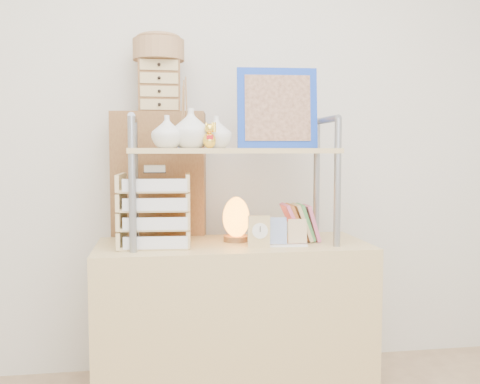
# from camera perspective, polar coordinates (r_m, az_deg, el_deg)

# --- Properties ---
(desk) EXTENTS (1.20, 0.50, 0.75)m
(desk) POSITION_cam_1_polar(r_m,az_deg,el_deg) (2.48, -0.76, -14.02)
(desk) COLOR tan
(desk) RESTS_ON ground
(cabinet) EXTENTS (0.48, 0.30, 1.35)m
(cabinet) POSITION_cam_1_polar(r_m,az_deg,el_deg) (2.75, -8.44, -5.82)
(cabinet) COLOR brown
(cabinet) RESTS_ON ground
(hutch) EXTENTS (0.90, 0.34, 0.79)m
(hutch) POSITION_cam_1_polar(r_m,az_deg,el_deg) (2.37, -1.51, 5.12)
(hutch) COLOR gray
(hutch) RESTS_ON desk
(letter_tray) EXTENTS (0.30, 0.29, 0.35)m
(letter_tray) POSITION_cam_1_polar(r_m,az_deg,el_deg) (2.33, -9.03, -2.32)
(letter_tray) COLOR #DEBD85
(letter_tray) RESTS_ON desk
(salt_lamp) EXTENTS (0.13, 0.12, 0.20)m
(salt_lamp) POSITION_cam_1_polar(r_m,az_deg,el_deg) (2.42, -0.42, -2.87)
(salt_lamp) COLOR brown
(salt_lamp) RESTS_ON desk
(desk_clock) EXTENTS (0.10, 0.06, 0.13)m
(desk_clock) POSITION_cam_1_polar(r_m,az_deg,el_deg) (2.29, 2.05, -4.22)
(desk_clock) COLOR tan
(desk_clock) RESTS_ON desk
(postcard_stand) EXTENTS (0.18, 0.06, 0.12)m
(postcard_stand) POSITION_cam_1_polar(r_m,az_deg,el_deg) (2.33, 5.05, -4.88)
(postcard_stand) COLOR white
(postcard_stand) RESTS_ON desk
(drawer_chest) EXTENTS (0.20, 0.16, 0.25)m
(drawer_chest) POSITION_cam_1_polar(r_m,az_deg,el_deg) (2.70, -8.63, 11.06)
(drawer_chest) COLOR brown
(drawer_chest) RESTS_ON cabinet
(woven_basket) EXTENTS (0.25, 0.25, 0.10)m
(woven_basket) POSITION_cam_1_polar(r_m,az_deg,el_deg) (2.73, -8.68, 14.71)
(woven_basket) COLOR #966A44
(woven_basket) RESTS_ON drawer_chest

